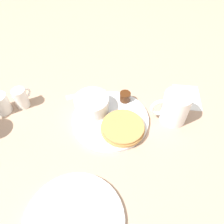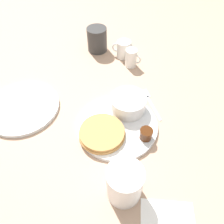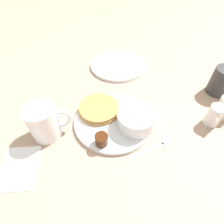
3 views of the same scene
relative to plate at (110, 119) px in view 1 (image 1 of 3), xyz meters
The scene contains 12 objects.
ground_plane 0.01m from the plate, ahead, with size 4.00×4.00×0.00m, color tan.
plate is the anchor object (origin of this frame).
pancake_stack 0.06m from the plate, 130.18° to the right, with size 0.13×0.13×0.02m.
bowl 0.07m from the plate, 67.82° to the left, with size 0.11×0.11×0.05m.
syrup_cup 0.09m from the plate, 22.18° to the right, with size 0.04×0.04×0.03m.
butter_ramekin 0.09m from the plate, 58.82° to the left, with size 0.04×0.04×0.04m.
coffee_mug 0.20m from the plate, 78.08° to the right, with size 0.08×0.12×0.10m.
creamer_pitcher_near 0.29m from the plate, 86.95° to the left, with size 0.06×0.04×0.07m.
creamer_pitcher_far 0.35m from the plate, 93.09° to the left, with size 0.08×0.05×0.07m.
fork 0.15m from the plate, 52.10° to the left, with size 0.07×0.13×0.00m.
napkin 0.28m from the plate, 59.34° to the right, with size 0.12×0.09×0.00m.
far_plate 0.30m from the plate, behind, with size 0.23×0.23×0.01m.
Camera 1 is at (-0.42, -0.08, 0.53)m, focal length 35.00 mm.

